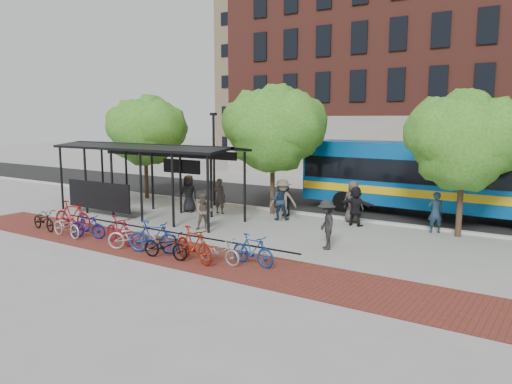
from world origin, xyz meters
The scene contains 33 objects.
ground centered at (0.00, 0.00, 0.00)m, with size 160.00×160.00×0.00m, color #9E9E99.
asphalt_street centered at (0.00, 8.00, 0.01)m, with size 160.00×8.00×0.01m, color black.
curb centered at (0.00, 4.00, 0.06)m, with size 160.00×0.25×0.12m, color #B7B7B2.
brick_strip centered at (-2.00, -5.00, 0.00)m, with size 24.00×3.00×0.01m, color maroon.
bike_rack_rail centered at (-3.30, -4.10, 0.00)m, with size 12.00×0.05×0.95m, color black.
building_tower centered at (-16.00, 40.00, 15.00)m, with size 22.00×22.00×30.00m, color #7A664C.
bus_shelter centered at (-8.13, -0.48, 3.00)m, with size 10.60×3.07×3.60m.
tree_a centered at (-11.91, 3.35, 4.24)m, with size 4.90×4.00×6.18m.
tree_b centered at (-2.90, 3.35, 4.46)m, with size 5.15×4.20×6.47m.
tree_c centered at (6.09, 3.35, 4.05)m, with size 4.66×3.80×5.92m.
lamp_post_left centered at (-7.00, 3.60, 2.75)m, with size 0.35×0.20×5.12m.
bus centered at (4.12, 7.11, 2.08)m, with size 13.49×3.48×3.62m.
bike_0 centered at (-9.24, -5.45, 0.46)m, with size 0.61×1.75×0.92m, color black.
bike_1 centered at (-8.36, -4.63, 0.63)m, with size 0.59×2.09×1.26m, color maroon.
bike_2 centered at (-7.32, -5.70, 0.47)m, with size 0.63×1.80×0.95m, color #B5B6B8.
bike_3 centered at (-6.43, -5.34, 0.49)m, with size 0.46×1.64×0.99m, color navy.
bike_5 centered at (-4.59, -5.29, 0.55)m, with size 0.51×1.82×1.09m, color maroon.
bike_6 centered at (-3.57, -5.58, 0.50)m, with size 0.67×1.92×1.01m, color #ADAEB0.
bike_7 centered at (-2.59, -5.46, 0.59)m, with size 0.56×1.97×1.18m, color navy.
bike_8 centered at (-1.70, -5.78, 0.47)m, with size 0.63×1.81×0.95m, color black.
bike_9 centered at (-0.62, -5.54, 0.61)m, with size 0.57×2.02×1.21m, color maroon.
bike_10 centered at (0.19, -5.20, 0.44)m, with size 0.58×1.66×0.87m, color #ABABAD.
bike_11 centered at (1.25, -4.75, 0.52)m, with size 0.49×1.75×1.05m, color navy.
pedestrian_0 centered at (-6.89, 1.34, 0.96)m, with size 0.94×0.61×1.93m, color black.
pedestrian_1 centered at (-5.25, 1.84, 0.91)m, with size 0.66×0.43×1.82m, color #372E2C.
pedestrian_2 centered at (-1.90, 2.18, 0.95)m, with size 0.93×0.72×1.90m, color #1B2B40.
pedestrian_3 centered at (-1.68, 2.13, 0.99)m, with size 1.27×0.73×1.97m, color brown.
pedestrian_4 centered at (-2.11, 3.19, 0.78)m, with size 0.91×0.38×1.56m, color #262626.
pedestrian_5 centered at (1.66, 2.94, 0.90)m, with size 1.67×0.53×1.80m, color black.
pedestrian_6 centered at (1.26, 3.55, 0.97)m, with size 0.95×0.62×1.95m, color #483E3A.
pedestrian_7 centered at (5.01, 3.50, 0.88)m, with size 0.64×0.42×1.76m, color #1C3143.
pedestrian_8 centered at (-3.52, -1.50, 0.80)m, with size 0.78×0.61×1.60m, color brown.
pedestrian_9 centered at (2.33, -1.50, 0.93)m, with size 1.20×0.69×1.85m, color black.
Camera 1 is at (10.20, -17.98, 4.83)m, focal length 35.00 mm.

